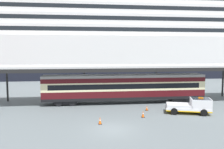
# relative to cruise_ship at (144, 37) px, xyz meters

# --- Properties ---
(ground_plane) EXTENTS (400.00, 400.00, 0.00)m
(ground_plane) POSITION_rel_cruise_ship_xyz_m (-16.81, -52.87, -12.09)
(ground_plane) COLOR slate
(cruise_ship) EXTENTS (166.07, 28.21, 36.24)m
(cruise_ship) POSITION_rel_cruise_ship_xyz_m (0.00, 0.00, 0.00)
(cruise_ship) COLOR black
(cruise_ship) RESTS_ON ground
(platform_canopy) EXTENTS (45.75, 6.16, 5.46)m
(platform_canopy) POSITION_rel_cruise_ship_xyz_m (-13.63, -41.02, -6.83)
(platform_canopy) COLOR #BEBEBE
(platform_canopy) RESTS_ON ground
(train_carriage) EXTENTS (23.11, 2.81, 4.11)m
(train_carriage) POSITION_rel_cruise_ship_xyz_m (-13.63, -41.41, -9.78)
(train_carriage) COLOR black
(train_carriage) RESTS_ON ground
(service_truck) EXTENTS (5.56, 3.46, 2.02)m
(service_truck) POSITION_rel_cruise_ship_xyz_m (-6.54, -48.21, -11.10)
(service_truck) COLOR white
(service_truck) RESTS_ON ground
(traffic_cone_near) EXTENTS (0.36, 0.36, 0.60)m
(traffic_cone_near) POSITION_rel_cruise_ship_xyz_m (-11.58, -46.14, -11.79)
(traffic_cone_near) COLOR black
(traffic_cone_near) RESTS_ON ground
(traffic_cone_mid) EXTENTS (0.36, 0.36, 0.75)m
(traffic_cone_mid) POSITION_rel_cruise_ship_xyz_m (-17.85, -51.08, -11.72)
(traffic_cone_mid) COLOR black
(traffic_cone_mid) RESTS_ON ground
(traffic_cone_far) EXTENTS (0.36, 0.36, 0.77)m
(traffic_cone_far) POSITION_rel_cruise_ship_xyz_m (-12.84, -49.14, -11.71)
(traffic_cone_far) COLOR black
(traffic_cone_far) RESTS_ON ground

